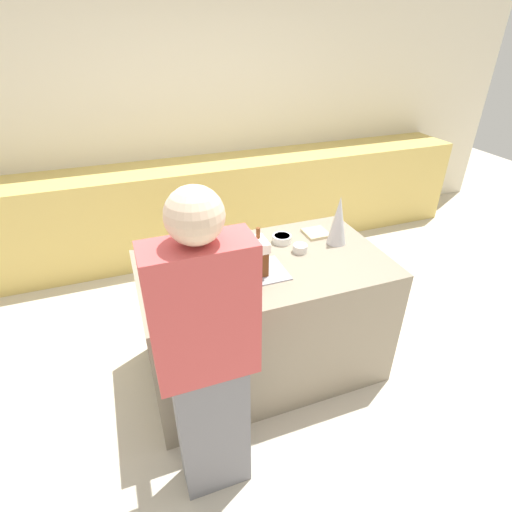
# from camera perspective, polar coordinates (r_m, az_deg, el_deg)

# --- Properties ---
(ground_plane) EXTENTS (12.00, 12.00, 0.00)m
(ground_plane) POSITION_cam_1_polar(r_m,az_deg,el_deg) (3.09, 0.98, -15.11)
(ground_plane) COLOR beige
(wall_back) EXTENTS (8.00, 0.05, 2.60)m
(wall_back) POSITION_cam_1_polar(r_m,az_deg,el_deg) (4.39, -9.91, 18.35)
(wall_back) COLOR beige
(wall_back) RESTS_ON ground_plane
(back_cabinet_block) EXTENTS (6.00, 0.60, 0.95)m
(back_cabinet_block) POSITION_cam_1_polar(r_m,az_deg,el_deg) (4.34, -8.08, 6.88)
(back_cabinet_block) COLOR #DBBC60
(back_cabinet_block) RESTS_ON ground_plane
(kitchen_island) EXTENTS (1.58, 0.91, 0.89)m
(kitchen_island) POSITION_cam_1_polar(r_m,az_deg,el_deg) (2.79, 1.06, -8.74)
(kitchen_island) COLOR gray
(kitchen_island) RESTS_ON ground_plane
(baking_tray) EXTENTS (0.40, 0.29, 0.01)m
(baking_tray) POSITION_cam_1_polar(r_m,az_deg,el_deg) (2.42, -0.42, -2.46)
(baking_tray) COLOR #9E9EA8
(baking_tray) RESTS_ON kitchen_island
(gingerbread_house) EXTENTS (0.17, 0.16, 0.28)m
(gingerbread_house) POSITION_cam_1_polar(r_m,az_deg,el_deg) (2.35, -0.42, -0.03)
(gingerbread_house) COLOR brown
(gingerbread_house) RESTS_ON baking_tray
(decorative_tree) EXTENTS (0.13, 0.13, 0.34)m
(decorative_tree) POSITION_cam_1_polar(r_m,az_deg,el_deg) (2.73, 11.69, 5.02)
(decorative_tree) COLOR silver
(decorative_tree) RESTS_ON kitchen_island
(candy_bowl_center_rear) EXTENTS (0.13, 0.13, 0.05)m
(candy_bowl_center_rear) POSITION_cam_1_polar(r_m,az_deg,el_deg) (2.75, 3.73, 2.52)
(candy_bowl_center_rear) COLOR white
(candy_bowl_center_rear) RESTS_ON kitchen_island
(candy_bowl_beside_tree) EXTENTS (0.13, 0.13, 0.05)m
(candy_bowl_beside_tree) POSITION_cam_1_polar(r_m,az_deg,el_deg) (2.57, -11.80, -0.24)
(candy_bowl_beside_tree) COLOR white
(candy_bowl_beside_tree) RESTS_ON kitchen_island
(candy_bowl_front_corner) EXTENTS (0.13, 0.13, 0.04)m
(candy_bowl_front_corner) POSITION_cam_1_polar(r_m,az_deg,el_deg) (2.49, -8.85, -1.31)
(candy_bowl_front_corner) COLOR white
(candy_bowl_front_corner) RESTS_ON kitchen_island
(candy_bowl_near_tray_right) EXTENTS (0.09, 0.09, 0.04)m
(candy_bowl_near_tray_right) POSITION_cam_1_polar(r_m,az_deg,el_deg) (2.67, -10.23, 0.88)
(candy_bowl_near_tray_right) COLOR silver
(candy_bowl_near_tray_right) RESTS_ON kitchen_island
(candy_bowl_far_left) EXTENTS (0.10, 0.10, 0.05)m
(candy_bowl_far_left) POSITION_cam_1_polar(r_m,az_deg,el_deg) (2.64, 6.31, 1.14)
(candy_bowl_far_left) COLOR silver
(candy_bowl_far_left) RESTS_ON kitchen_island
(cookbook) EXTENTS (0.16, 0.17, 0.02)m
(cookbook) POSITION_cam_1_polar(r_m,az_deg,el_deg) (2.89, 8.56, 3.27)
(cookbook) COLOR #CCB78C
(cookbook) RESTS_ON kitchen_island
(person) EXTENTS (0.45, 0.56, 1.72)m
(person) POSITION_cam_1_polar(r_m,az_deg,el_deg) (1.88, -7.06, -14.45)
(person) COLOR slate
(person) RESTS_ON ground_plane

